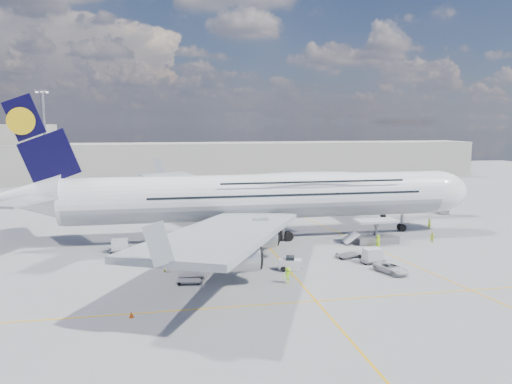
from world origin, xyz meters
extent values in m
plane|color=gray|center=(0.00, 0.00, 0.00)|extent=(300.00, 300.00, 0.00)
cube|color=#E1A10B|center=(0.00, 0.00, 0.01)|extent=(0.25, 220.00, 0.01)
cube|color=#E1A10B|center=(0.00, -20.00, 0.01)|extent=(120.00, 0.25, 0.01)
cube|color=#E1A10B|center=(14.00, 10.00, 0.01)|extent=(14.16, 99.06, 0.01)
cylinder|color=white|center=(0.00, 10.00, 6.80)|extent=(62.00, 7.20, 7.20)
cylinder|color=#9EA0A5|center=(0.00, 10.00, 6.65)|extent=(60.76, 7.13, 7.13)
ellipsoid|color=white|center=(8.00, 10.00, 8.78)|extent=(36.00, 6.84, 3.76)
ellipsoid|color=white|center=(31.00, 10.00, 6.80)|extent=(11.52, 7.20, 7.20)
ellipsoid|color=black|center=(34.24, 10.00, 7.40)|extent=(3.84, 4.16, 1.44)
cone|color=white|center=(-35.50, 10.00, 7.60)|extent=(10.00, 6.84, 6.84)
cube|color=black|center=(-33.50, 10.00, 16.40)|extent=(11.02, 0.46, 14.61)
cylinder|color=yellow|center=(-35.60, 10.00, 18.90)|extent=(4.00, 0.60, 4.00)
cube|color=#999EA3|center=(-8.00, 30.00, 5.60)|extent=(25.49, 39.15, 3.35)
cube|color=#999EA3|center=(-8.00, -10.00, 5.60)|extent=(25.49, 39.15, 3.35)
cylinder|color=#B7BABF|center=(-3.00, 22.50, 3.20)|extent=(5.20, 3.50, 3.50)
cylinder|color=#B7BABF|center=(-7.50, 33.00, 3.20)|extent=(5.20, 3.50, 3.50)
cylinder|color=#B7BABF|center=(-3.00, -2.50, 3.20)|extent=(5.20, 3.50, 3.50)
cylinder|color=#B7BABF|center=(-7.50, -13.00, 3.20)|extent=(5.20, 3.50, 3.50)
cylinder|color=gray|center=(25.00, 10.00, 2.20)|extent=(0.44, 0.44, 3.80)
cylinder|color=black|center=(25.00, 10.00, 0.65)|extent=(1.30, 0.90, 1.30)
cylinder|color=gray|center=(0.00, 10.00, 2.20)|extent=(0.56, 0.56, 3.80)
cylinder|color=black|center=(0.00, 13.20, 0.75)|extent=(1.50, 0.90, 1.50)
cube|color=#B7B7BC|center=(25.00, 18.60, 7.10)|extent=(3.00, 10.00, 2.60)
cube|color=#B7B7BC|center=(33.00, 23.60, 7.10)|extent=(18.00, 3.00, 2.60)
cylinder|color=gray|center=(27.00, 21.60, 3.55)|extent=(0.80, 0.80, 7.10)
cylinder|color=black|center=(27.00, 21.60, 0.45)|extent=(0.90, 0.80, 0.90)
cylinder|color=gray|center=(41.00, 23.60, 3.55)|extent=(1.00, 1.00, 7.10)
cube|color=gray|center=(41.00, 23.60, 0.40)|extent=(2.00, 2.00, 0.80)
cylinder|color=#B7B7BC|center=(25.00, 14.80, 7.10)|extent=(3.60, 3.60, 2.80)
cube|color=silver|center=(17.00, 2.90, 3.50)|extent=(6.50, 3.20, 0.35)
cube|color=gray|center=(17.00, 2.90, 0.55)|extent=(6.50, 3.20, 1.10)
cube|color=gray|center=(17.00, 2.90, 2.05)|extent=(0.22, 1.99, 3.00)
cylinder|color=black|center=(14.40, 1.70, 0.35)|extent=(0.70, 0.30, 0.70)
cube|color=silver|center=(12.80, 2.90, 1.00)|extent=(2.16, 2.60, 1.60)
cylinder|color=gray|center=(-40.00, 45.00, 12.50)|extent=(0.70, 0.70, 25.00)
cube|color=gray|center=(-40.00, 45.00, 25.20)|extent=(3.00, 0.40, 0.60)
cube|color=#B2AD9E|center=(0.00, 95.00, 6.00)|extent=(180.00, 16.00, 12.00)
cube|color=#193814|center=(40.00, 140.00, 4.00)|extent=(160.00, 6.00, 8.00)
cube|color=gray|center=(-11.25, -0.61, 0.35)|extent=(3.10, 1.86, 0.18)
cylinder|color=black|center=(-12.43, -1.20, 0.22)|extent=(0.43, 0.18, 0.43)
cylinder|color=black|center=(-10.06, -0.01, 0.22)|extent=(0.43, 0.18, 0.43)
cube|color=gray|center=(-12.94, -11.68, 0.33)|extent=(2.98, 1.88, 0.17)
cylinder|color=black|center=(-14.05, -12.24, 0.20)|extent=(0.41, 0.17, 0.41)
cylinder|color=black|center=(-11.82, -11.12, 0.20)|extent=(0.41, 0.17, 0.41)
cube|color=gray|center=(-12.62, -9.73, 0.35)|extent=(3.05, 1.72, 0.18)
cylinder|color=black|center=(-13.82, -10.32, 0.22)|extent=(0.44, 0.18, 0.44)
cylinder|color=black|center=(-11.43, -9.13, 0.22)|extent=(0.44, 0.18, 0.44)
cube|color=gray|center=(-21.95, 4.59, 0.36)|extent=(3.11, 1.72, 0.18)
cylinder|color=black|center=(-23.18, 3.97, 0.23)|extent=(0.45, 0.18, 0.45)
cylinder|color=black|center=(-20.72, 5.20, 0.23)|extent=(0.45, 0.18, 0.45)
cube|color=silver|center=(-21.95, 4.59, 1.18)|extent=(2.29, 1.59, 1.54)
cube|color=gray|center=(11.80, -7.69, 0.37)|extent=(3.39, 2.13, 0.19)
cylinder|color=black|center=(10.52, -8.33, 0.23)|extent=(0.47, 0.19, 0.47)
cylinder|color=black|center=(13.07, -7.05, 0.23)|extent=(0.47, 0.19, 0.47)
cube|color=silver|center=(11.80, -7.69, 1.22)|extent=(2.54, 1.90, 1.59)
cube|color=gray|center=(9.64, -4.48, 0.40)|extent=(3.90, 3.12, 0.21)
cylinder|color=black|center=(8.27, -5.17, 0.25)|extent=(0.50, 0.21, 0.50)
cylinder|color=black|center=(11.02, -3.79, 0.25)|extent=(0.50, 0.21, 0.50)
cube|color=silver|center=(0.13, -8.70, 0.72)|extent=(3.13, 2.05, 1.34)
cube|color=black|center=(0.13, -8.70, 1.54)|extent=(1.32, 1.46, 0.51)
cylinder|color=black|center=(-0.90, -9.26, 0.33)|extent=(0.66, 0.26, 0.66)
cylinder|color=black|center=(1.16, -8.13, 0.33)|extent=(0.66, 0.26, 0.66)
cube|color=gray|center=(-0.56, 34.31, 0.87)|extent=(6.05, 4.08, 1.75)
cube|color=silver|center=(-1.17, 34.31, 2.54)|extent=(4.71, 3.60, 1.92)
cube|color=silver|center=(1.63, 34.31, 1.66)|extent=(2.21, 2.45, 1.40)
cube|color=black|center=(2.24, 34.31, 1.84)|extent=(0.78, 1.67, 0.79)
cylinder|color=black|center=(1.37, 33.30, 0.48)|extent=(0.96, 0.31, 0.96)
cylinder|color=black|center=(-2.48, 35.31, 0.48)|extent=(0.96, 0.31, 0.96)
cube|color=#F7550D|center=(-1.17, 34.31, 1.92)|extent=(4.77, 3.66, 0.44)
cube|color=gray|center=(-15.64, 45.13, 1.11)|extent=(7.32, 2.95, 2.22)
cube|color=silver|center=(-16.42, 45.13, 3.22)|extent=(5.44, 2.99, 2.44)
cube|color=silver|center=(-12.87, 45.13, 2.11)|extent=(2.10, 2.63, 1.78)
cube|color=black|center=(-12.09, 45.13, 2.33)|extent=(0.26, 2.23, 1.00)
cylinder|color=black|center=(-13.20, 43.85, 0.61)|extent=(1.22, 0.39, 1.22)
cylinder|color=black|center=(-18.09, 46.40, 0.61)|extent=(1.22, 0.39, 1.22)
imported|color=silver|center=(12.21, -12.31, 0.65)|extent=(3.68, 5.16, 1.31)
imported|color=#DFFF1A|center=(30.64, 10.65, 0.95)|extent=(0.80, 0.65, 1.89)
imported|color=#CEEC18|center=(25.61, 0.98, 0.83)|extent=(1.01, 0.94, 1.67)
imported|color=#E8FF1A|center=(-15.67, -6.34, 0.75)|extent=(0.67, 0.95, 1.50)
imported|color=#B4FC1A|center=(16.24, 0.37, 0.95)|extent=(0.81, 1.05, 1.89)
imported|color=#A0F119|center=(-1.50, -13.82, 0.99)|extent=(1.33, 0.83, 1.98)
cone|color=#F7550D|center=(26.71, 12.27, 0.29)|extent=(0.45, 0.45, 0.57)
cube|color=#F7550D|center=(26.71, 12.27, 0.02)|extent=(0.39, 0.39, 0.03)
cone|color=#F7550D|center=(-13.68, 25.94, 0.31)|extent=(0.48, 0.48, 0.61)
cube|color=#F7550D|center=(-13.68, 25.94, 0.02)|extent=(0.42, 0.42, 0.03)
cone|color=#F7550D|center=(-14.76, 42.60, 0.31)|extent=(0.49, 0.49, 0.62)
cube|color=#F7550D|center=(-14.76, 42.60, 0.02)|extent=(0.42, 0.42, 0.03)
cone|color=#F7550D|center=(-4.01, -3.10, 0.32)|extent=(0.50, 0.50, 0.64)
cube|color=#F7550D|center=(-4.01, -3.10, 0.02)|extent=(0.43, 0.43, 0.03)
cone|color=#F7550D|center=(-18.94, -20.96, 0.31)|extent=(0.49, 0.49, 0.63)
cube|color=#F7550D|center=(-18.94, -20.96, 0.02)|extent=(0.43, 0.43, 0.03)
camera|label=1|loc=(-15.76, -68.49, 18.76)|focal=35.00mm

